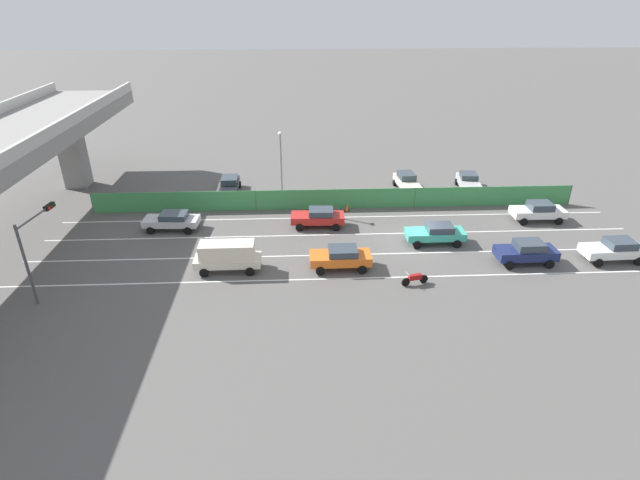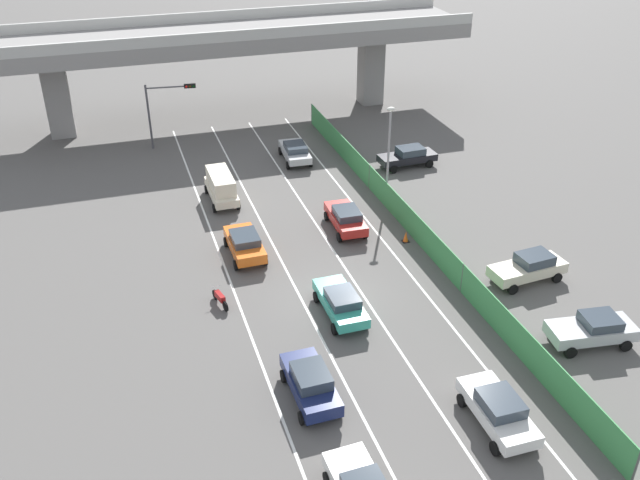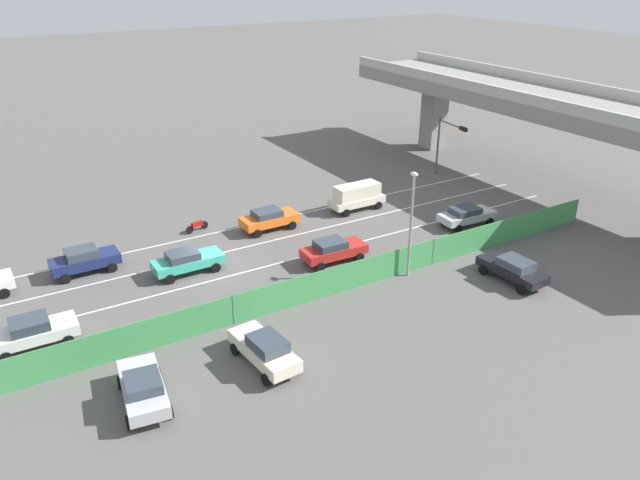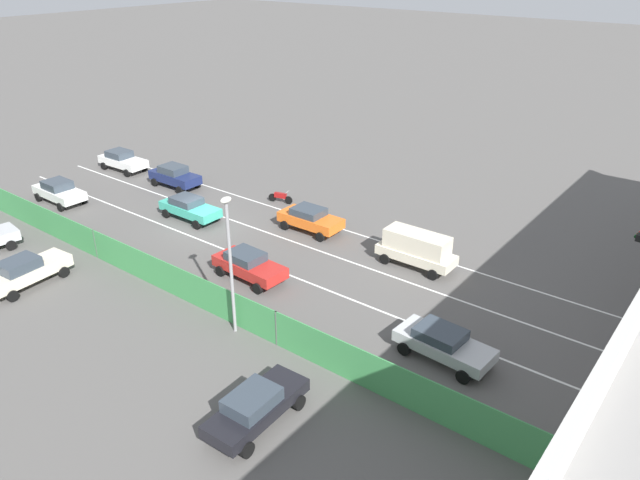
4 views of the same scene
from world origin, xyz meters
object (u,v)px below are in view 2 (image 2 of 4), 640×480
Objects in this scene: car_van_cream at (221,186)px; car_taxi_teal at (341,302)px; car_sedan_navy at (311,382)px; parked_sedan_dark at (408,156)px; traffic_cone at (406,237)px; motorcycle at (220,298)px; street_lamp at (389,146)px; car_sedan_silver at (295,151)px; car_sedan_red at (346,218)px; car_hatchback_white at (498,410)px; parked_wagon_silver at (593,329)px; car_taxi_orange at (245,243)px; traffic_light at (165,103)px; parked_sedan_cream at (529,267)px.

car_taxi_teal is at bearing -77.36° from car_van_cream.
car_taxi_teal is 1.06× the size of car_sedan_navy.
parked_sedan_dark reaches higher than traffic_cone.
car_van_cream is 13.19m from motorcycle.
street_lamp reaches higher than motorcycle.
car_sedan_silver is 12.22m from car_sedan_red.
parked_wagon_silver is at bearing 25.56° from car_hatchback_white.
parked_wagon_silver is 19.23m from street_lamp.
car_sedan_navy is at bearing 178.02° from parked_wagon_silver.
car_taxi_teal is 1.01× the size of car_sedan_red.
car_sedan_silver is 1.03× the size of car_hatchback_white.
car_hatchback_white is 1.02× the size of car_taxi_orange.
car_taxi_orange is (-7.19, -1.29, 0.01)m from car_sedan_red.
car_hatchback_white is 0.81× the size of traffic_light.
car_sedan_silver is at bearing 102.09° from traffic_cone.
parked_sedan_cream reaches higher than traffic_cone.
car_sedan_navy is 13.61m from car_taxi_orange.
car_van_cream is 6.39× the size of traffic_cone.
street_lamp is at bearing 79.99° from car_hatchback_white.
car_van_cream is 12.34m from street_lamp.
motorcycle is 0.27× the size of street_lamp.
car_sedan_red is 6.19× the size of traffic_cone.
car_taxi_orange is 17.30m from parked_sedan_cream.
street_lamp reaches higher than traffic_cone.
parked_wagon_silver reaches higher than car_sedan_red.
parked_sedan_cream is at bearing 51.49° from car_hatchback_white.
car_sedan_silver is 1.02× the size of car_sedan_red.
parked_sedan_dark is at bearing 5.98° from car_van_cream.
street_lamp is at bearing 79.75° from traffic_cone.
street_lamp is at bearing 57.88° from car_sedan_navy.
car_hatchback_white is at bearing -29.62° from car_sedan_navy.
car_hatchback_white is at bearing -128.51° from parked_sedan_cream.
car_sedan_navy is at bearing -115.39° from car_sedan_red.
car_sedan_navy is 33.44m from traffic_light.
parked_sedan_dark is at bearing 52.40° from street_lamp.
street_lamp is at bearing -127.60° from parked_sedan_dark.
street_lamp reaches higher than car_taxi_orange.
car_hatchback_white is 8.53m from parked_wagon_silver.
parked_sedan_cream is at bearing -9.82° from motorcycle.
car_taxi_teal reaches higher than car_sedan_silver.
car_sedan_navy is at bearing -159.60° from parked_sedan_cream.
car_taxi_teal is 1.00× the size of car_sedan_silver.
car_sedan_navy is 21.55m from street_lamp.
street_lamp reaches higher than car_sedan_silver.
car_taxi_teal is 9.80m from car_sedan_red.
parked_sedan_dark is (7.98, 27.49, -0.03)m from car_hatchback_white.
street_lamp is at bearing -17.80° from car_van_cream.
parked_sedan_dark is (11.86, 17.52, 0.01)m from car_taxi_teal.
car_hatchback_white is 6.12× the size of traffic_cone.
car_van_cream reaches higher than car_hatchback_white.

